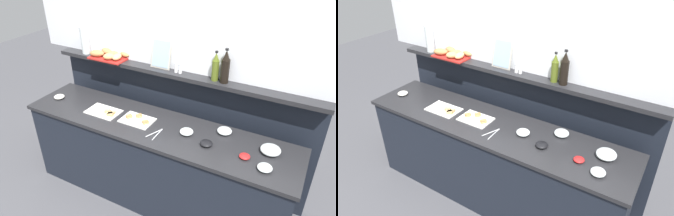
{
  "view_description": "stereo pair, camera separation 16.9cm",
  "coord_description": "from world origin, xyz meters",
  "views": [
    {
      "loc": [
        1.25,
        -2.04,
        2.46
      ],
      "look_at": [
        0.1,
        0.1,
        1.06
      ],
      "focal_mm": 33.22,
      "sensor_mm": 36.0,
      "label": 1
    },
    {
      "loc": [
        1.4,
        -1.96,
        2.46
      ],
      "look_at": [
        0.1,
        0.1,
        1.06
      ],
      "focal_mm": 33.22,
      "sensor_mm": 36.0,
      "label": 2
    }
  ],
  "objects": [
    {
      "name": "condiment_bowl_cream",
      "position": [
        -1.15,
        -0.03,
        0.92
      ],
      "size": [
        0.11,
        0.11,
        0.04
      ],
      "primitive_type": "ellipsoid",
      "color": "silver",
      "rests_on": "buffet_counter"
    },
    {
      "name": "bread_basket",
      "position": [
        -0.77,
        0.41,
        1.31
      ],
      "size": [
        0.44,
        0.29,
        0.08
      ],
      "color": "#B2231E",
      "rests_on": "back_ledge_unit"
    },
    {
      "name": "serving_tongs",
      "position": [
        0.09,
        -0.11,
        0.91
      ],
      "size": [
        0.08,
        0.19,
        0.01
      ],
      "color": "#B7BABF",
      "rests_on": "buffet_counter"
    },
    {
      "name": "water_carafe",
      "position": [
        -1.09,
        0.41,
        1.42
      ],
      "size": [
        0.09,
        0.09,
        0.29
      ],
      "primitive_type": "cylinder",
      "color": "silver",
      "rests_on": "back_ledge_unit"
    },
    {
      "name": "back_ledge_unit",
      "position": [
        0.0,
        0.48,
        0.67
      ],
      "size": [
        2.81,
        0.22,
        1.27
      ],
      "color": "black",
      "rests_on": "ground_plane"
    },
    {
      "name": "wine_bottle_dark",
      "position": [
        0.5,
        0.41,
        1.42
      ],
      "size": [
        0.08,
        0.08,
        0.32
      ],
      "color": "black",
      "rests_on": "back_ledge_unit"
    },
    {
      "name": "glass_bowl_small",
      "position": [
        1.04,
        -0.13,
        0.92
      ],
      "size": [
        0.11,
        0.11,
        0.05
      ],
      "color": "silver",
      "rests_on": "buffet_counter"
    },
    {
      "name": "condiment_bowl_dark",
      "position": [
        0.54,
        -0.05,
        0.92
      ],
      "size": [
        0.11,
        0.11,
        0.04
      ],
      "primitive_type": "ellipsoid",
      "color": "black",
      "rests_on": "buffet_counter"
    },
    {
      "name": "sandwich_platter_front",
      "position": [
        -0.53,
        -0.04,
        0.91
      ],
      "size": [
        0.33,
        0.22,
        0.04
      ],
      "color": "white",
      "rests_on": "buffet_counter"
    },
    {
      "name": "framed_picture",
      "position": [
        -0.17,
        0.45,
        1.41
      ],
      "size": [
        0.21,
        0.08,
        0.28
      ],
      "color": "#B2AD9E",
      "rests_on": "back_ledge_unit"
    },
    {
      "name": "buffet_counter",
      "position": [
        0.0,
        0.0,
        0.45
      ],
      "size": [
        2.65,
        0.62,
        0.9
      ],
      "color": "black",
      "rests_on": "ground_plane"
    },
    {
      "name": "sandwich_platter_rear",
      "position": [
        -0.18,
        -0.01,
        0.91
      ],
      "size": [
        0.31,
        0.21,
        0.04
      ],
      "color": "white",
      "rests_on": "buffet_counter"
    },
    {
      "name": "olive_oil_bottle",
      "position": [
        0.4,
        0.42,
        1.4
      ],
      "size": [
        0.06,
        0.06,
        0.28
      ],
      "color": "#56661E",
      "rests_on": "back_ledge_unit"
    },
    {
      "name": "pepper_shaker",
      "position": [
        0.06,
        0.41,
        1.32
      ],
      "size": [
        0.03,
        0.03,
        0.09
      ],
      "color": "white",
      "rests_on": "back_ledge_unit"
    },
    {
      "name": "glass_bowl_medium",
      "position": [
        0.33,
        0.02,
        0.92
      ],
      "size": [
        0.12,
        0.12,
        0.05
      ],
      "color": "silver",
      "rests_on": "buffet_counter"
    },
    {
      "name": "ground_plane",
      "position": [
        0.0,
        0.6,
        0.0
      ],
      "size": [
        12.0,
        12.0,
        0.0
      ],
      "primitive_type": "plane",
      "color": "#4C4C51"
    },
    {
      "name": "glass_bowl_large",
      "position": [
        0.62,
        0.18,
        0.92
      ],
      "size": [
        0.13,
        0.13,
        0.05
      ],
      "color": "silver",
      "rests_on": "buffet_counter"
    },
    {
      "name": "salt_shaker",
      "position": [
        0.02,
        0.41,
        1.32
      ],
      "size": [
        0.03,
        0.03,
        0.09
      ],
      "color": "white",
      "rests_on": "back_ledge_unit"
    },
    {
      "name": "glass_bowl_extra",
      "position": [
        1.03,
        0.09,
        0.93
      ],
      "size": [
        0.16,
        0.16,
        0.06
      ],
      "color": "silver",
      "rests_on": "buffet_counter"
    },
    {
      "name": "condiment_bowl_red",
      "position": [
        0.87,
        -0.07,
        0.92
      ],
      "size": [
        0.09,
        0.09,
        0.03
      ],
      "primitive_type": "ellipsoid",
      "color": "red",
      "rests_on": "buffet_counter"
    }
  ]
}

